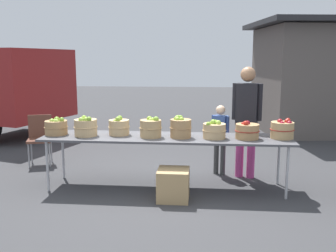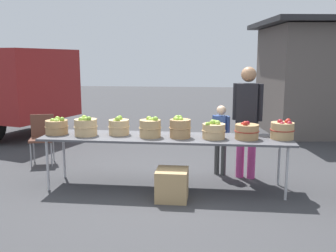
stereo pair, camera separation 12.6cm
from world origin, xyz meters
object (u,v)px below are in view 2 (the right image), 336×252
apple_basket_green_1 (86,126)px  apple_basket_green_4 (180,128)px  apple_basket_green_0 (57,127)px  apple_basket_green_3 (150,128)px  apple_basket_red_1 (282,130)px  produce_crate (172,185)px  folding_chair (42,135)px  child_customer (221,134)px  market_table (166,139)px  apple_basket_green_2 (119,127)px  apple_basket_green_5 (214,130)px  apple_basket_red_0 (247,131)px  vendor_adult (247,114)px

apple_basket_green_1 → apple_basket_green_4: size_ratio=1.08×
apple_basket_green_0 → apple_basket_green_3: bearing=-2.5°
apple_basket_green_3 → apple_basket_green_1: bearing=179.6°
apple_basket_red_1 → produce_crate: (-1.47, -0.50, -0.67)m
apple_basket_green_4 → produce_crate: apple_basket_green_4 is taller
produce_crate → apple_basket_green_0: bearing=164.9°
apple_basket_green_3 → folding_chair: size_ratio=0.37×
apple_basket_green_1 → child_customer: bearing=22.0°
child_customer → folding_chair: 3.14m
market_table → apple_basket_green_0: (-1.60, 0.01, 0.14)m
apple_basket_green_2 → apple_basket_green_5: 1.36m
apple_basket_green_2 → apple_basket_red_0: size_ratio=0.92×
vendor_adult → child_customer: size_ratio=1.54×
apple_basket_green_2 → apple_basket_red_1: same height
apple_basket_green_0 → market_table: bearing=-0.2°
apple_basket_green_5 → child_customer: child_customer is taller
vendor_adult → produce_crate: size_ratio=4.19×
market_table → apple_basket_red_0: (1.12, -0.03, 0.14)m
apple_basket_green_5 → vendor_adult: 0.84m
folding_chair → apple_basket_green_0: bearing=-72.7°
apple_basket_green_5 → apple_basket_red_0: (0.45, 0.01, -0.01)m
apple_basket_green_4 → child_customer: child_customer is taller
apple_basket_green_4 → vendor_adult: 1.18m
produce_crate → apple_basket_green_5: bearing=38.3°
apple_basket_green_4 → vendor_adult: vendor_adult is taller
apple_basket_green_0 → child_customer: 2.50m
apple_basket_green_4 → child_customer: (0.58, 0.77, -0.23)m
apple_basket_red_1 → child_customer: size_ratio=0.30×
child_customer → apple_basket_green_2: bearing=48.8°
market_table → apple_basket_green_2: apple_basket_green_2 is taller
apple_basket_green_2 → apple_basket_green_5: bearing=-4.6°
apple_basket_green_3 → child_customer: 1.29m
apple_basket_green_0 → apple_basket_red_0: size_ratio=1.00×
apple_basket_green_4 → apple_basket_red_1: size_ratio=0.95×
apple_basket_green_2 → folding_chair: 1.95m
apple_basket_green_1 → produce_crate: 1.51m
apple_basket_green_4 → apple_basket_red_0: apple_basket_green_4 is taller
apple_basket_green_2 → apple_basket_red_0: bearing=-3.0°
apple_basket_green_0 → apple_basket_red_1: size_ratio=1.02×
apple_basket_green_0 → apple_basket_red_0: same height
folding_chair → produce_crate: 2.92m
market_table → apple_basket_green_0: 1.61m
vendor_adult → child_customer: 0.54m
apple_basket_red_0 → apple_basket_green_2: bearing=177.0°
apple_basket_green_5 → apple_basket_red_0: bearing=1.8°
apple_basket_green_0 → apple_basket_green_2: 0.91m
apple_basket_green_4 → apple_basket_red_0: size_ratio=0.93×
child_customer → market_table: bearing=67.4°
vendor_adult → child_customer: vendor_adult is taller
apple_basket_green_1 → apple_basket_green_4: 1.35m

